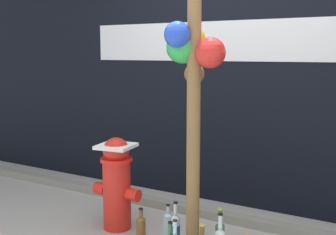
{
  "coord_description": "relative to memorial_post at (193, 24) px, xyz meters",
  "views": [
    {
      "loc": [
        1.58,
        -2.55,
        1.53
      ],
      "look_at": [
        -0.06,
        0.21,
        1.05
      ],
      "focal_mm": 46.92,
      "sensor_mm": 36.0,
      "label": 1
    }
  ],
  "objects": [
    {
      "name": "building_wall",
      "position": [
        -0.13,
        1.34,
        -0.08
      ],
      "size": [
        10.0,
        0.21,
        3.29
      ],
      "color": "black",
      "rests_on": "ground_plane"
    },
    {
      "name": "curb_strip",
      "position": [
        -0.14,
        0.79,
        -1.68
      ],
      "size": [
        8.0,
        0.12,
        0.08
      ],
      "primitive_type": "cube",
      "color": "gray",
      "rests_on": "ground_plane"
    },
    {
      "name": "memorial_post",
      "position": [
        0.0,
        0.0,
        0.0
      ],
      "size": [
        0.45,
        0.38,
        3.01
      ],
      "color": "olive",
      "rests_on": "ground_plane"
    },
    {
      "name": "fire_hydrant",
      "position": [
        -0.82,
        0.16,
        -1.3
      ],
      "size": [
        0.46,
        0.33,
        0.81
      ],
      "color": "red",
      "rests_on": "ground_plane"
    },
    {
      "name": "bottle_2",
      "position": [
        -0.43,
        -0.04,
        -1.59
      ],
      "size": [
        0.08,
        0.08,
        0.31
      ],
      "color": "brown",
      "rests_on": "ground_plane"
    },
    {
      "name": "bottle_4",
      "position": [
        -0.1,
        0.23,
        -1.58
      ],
      "size": [
        0.06,
        0.06,
        0.35
      ],
      "color": "#B2DBEA",
      "rests_on": "ground_plane"
    },
    {
      "name": "bottle_7",
      "position": [
        -0.16,
        0.05,
        -1.57
      ],
      "size": [
        0.07,
        0.07,
        0.39
      ],
      "color": "silver",
      "rests_on": "ground_plane"
    },
    {
      "name": "bottle_8",
      "position": [
        -0.3,
        0.17,
        -1.6
      ],
      "size": [
        0.07,
        0.07,
        0.31
      ],
      "color": "#B2DBEA",
      "rests_on": "ground_plane"
    },
    {
      "name": "litter_0",
      "position": [
        0.21,
        0.61,
        -1.72
      ],
      "size": [
        0.11,
        0.12,
        0.01
      ],
      "primitive_type": "cube",
      "rotation": [
        0.0,
        0.0,
        0.62
      ],
      "color": "tan",
      "rests_on": "ground_plane"
    }
  ]
}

